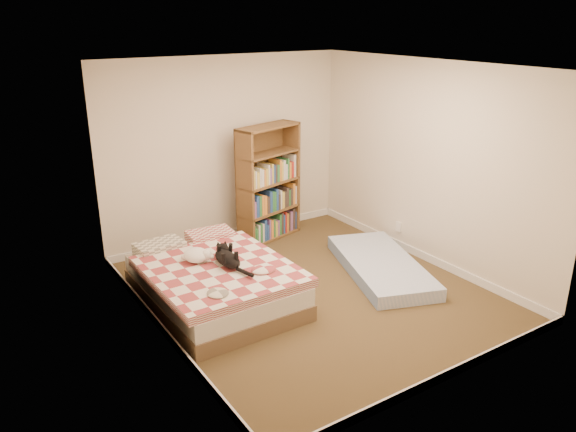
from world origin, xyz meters
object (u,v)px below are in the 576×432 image
floor_mattress (381,266)px  black_cat (226,258)px  white_dog (197,255)px  bed (213,280)px  bookshelf (268,198)px

floor_mattress → black_cat: size_ratio=2.39×
floor_mattress → white_dog: (-2.16, 0.56, 0.46)m
bed → white_dog: 0.34m
floor_mattress → black_cat: 2.01m
floor_mattress → black_cat: (-1.93, 0.33, 0.46)m
bookshelf → white_dog: bookshelf is taller
floor_mattress → black_cat: bearing=-170.0°
bed → floor_mattress: 2.09m
bookshelf → floor_mattress: 1.90m
floor_mattress → bookshelf: bearing=127.1°
floor_mattress → white_dog: 2.28m
bed → bookshelf: bookshelf is taller
bed → bookshelf: (1.48, 1.28, 0.34)m
bookshelf → floor_mattress: (0.55, -1.75, -0.50)m
bed → black_cat: black_cat is taller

